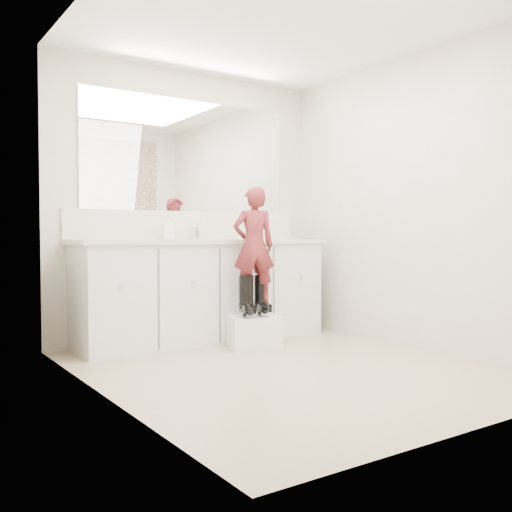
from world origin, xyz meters
TOP-DOWN VIEW (x-y plane):
  - floor at (0.00, 0.00)m, footprint 3.00×3.00m
  - ceiling at (0.00, 0.00)m, footprint 3.00×3.00m
  - wall_back at (0.00, 1.50)m, footprint 2.60×0.00m
  - wall_front at (0.00, -1.50)m, footprint 2.60×0.00m
  - wall_left at (-1.30, 0.00)m, footprint 0.00×3.00m
  - wall_right at (1.30, 0.00)m, footprint 0.00×3.00m
  - vanity_cabinet at (0.00, 1.23)m, footprint 2.20×0.55m
  - countertop at (0.00, 1.21)m, footprint 2.28×0.58m
  - backsplash at (0.00, 1.49)m, footprint 2.28×0.03m
  - mirror at (0.00, 1.49)m, footprint 2.00×0.02m
  - dot_panel at (0.00, -1.49)m, footprint 2.00×0.01m
  - faucet at (0.00, 1.38)m, footprint 0.08×0.08m
  - cup at (0.53, 1.22)m, footprint 0.12×0.12m
  - soap_bottle at (-0.30, 1.30)m, footprint 0.11×0.11m
  - step_stool at (0.21, 0.75)m, footprint 0.49×0.45m
  - boot_left at (0.13, 0.75)m, footprint 0.19×0.25m
  - boot_right at (0.28, 0.75)m, footprint 0.19×0.25m
  - toddler at (0.21, 0.75)m, footprint 0.40×0.33m
  - toothbrush at (0.28, 0.74)m, footprint 0.13×0.05m

SIDE VIEW (x-z plane):
  - floor at x=0.00m, z-range 0.00..0.00m
  - step_stool at x=0.21m, z-range 0.00..0.26m
  - vanity_cabinet at x=0.00m, z-range 0.00..0.85m
  - boot_left at x=0.13m, z-range 0.26..0.60m
  - boot_right at x=0.28m, z-range 0.26..0.60m
  - toddler at x=0.21m, z-range 0.36..1.32m
  - countertop at x=0.00m, z-range 0.85..0.89m
  - toothbrush at x=0.28m, z-range 0.88..0.94m
  - cup at x=0.53m, z-range 0.89..0.98m
  - faucet at x=0.00m, z-range 0.89..0.99m
  - soap_bottle at x=-0.30m, z-range 0.89..1.10m
  - backsplash at x=0.00m, z-range 0.89..1.14m
  - wall_back at x=0.00m, z-range -0.10..2.50m
  - wall_front at x=0.00m, z-range -0.10..2.50m
  - wall_left at x=-1.30m, z-range -0.30..2.70m
  - wall_right at x=1.30m, z-range -0.30..2.70m
  - mirror at x=0.00m, z-range 1.14..2.14m
  - dot_panel at x=0.00m, z-range 1.05..2.25m
  - ceiling at x=0.00m, z-range 2.40..2.40m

